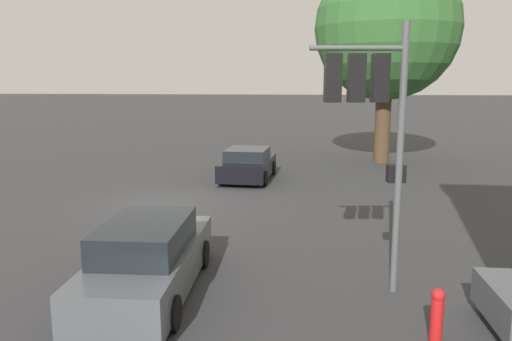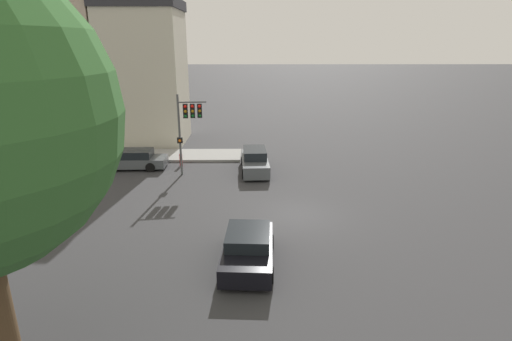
# 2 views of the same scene
# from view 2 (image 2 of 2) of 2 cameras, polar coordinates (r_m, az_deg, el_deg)

# --- Properties ---
(ground_plane) EXTENTS (300.00, 300.00, 0.00)m
(ground_plane) POSITION_cam_2_polar(r_m,az_deg,el_deg) (20.57, 5.78, -6.30)
(ground_plane) COLOR #333335
(rowhouse_backdrop) EXTENTS (7.61, 24.50, 12.75)m
(rowhouse_backdrop) POSITION_cam_2_polar(r_m,az_deg,el_deg) (39.35, -28.63, 11.97)
(rowhouse_backdrop) COLOR beige
(rowhouse_backdrop) RESTS_ON ground_plane
(traffic_signal) EXTENTS (0.76, 1.94, 5.29)m
(traffic_signal) POSITION_cam_2_polar(r_m,az_deg,el_deg) (26.00, -9.59, 7.38)
(traffic_signal) COLOR #515456
(traffic_signal) RESTS_ON ground_plane
(crossing_car_0) EXTENTS (4.18, 2.18, 1.37)m
(crossing_car_0) POSITION_cam_2_polar(r_m,az_deg,el_deg) (15.96, -1.16, -11.10)
(crossing_car_0) COLOR black
(crossing_car_0) RESTS_ON ground_plane
(crossing_car_1) EXTENTS (4.83, 1.98, 1.54)m
(crossing_car_1) POSITION_cam_2_polar(r_m,az_deg,el_deg) (27.05, -0.18, 1.36)
(crossing_car_1) COLOR #4C5156
(crossing_car_1) RESTS_ON ground_plane
(parked_car_0) EXTENTS (2.00, 4.83, 1.32)m
(parked_car_0) POSITION_cam_2_polar(r_m,az_deg,el_deg) (29.02, -17.29, 1.51)
(parked_car_0) COLOR #4C5156
(parked_car_0) RESTS_ON ground_plane
(parked_car_1) EXTENTS (2.11, 4.24, 1.49)m
(parked_car_1) POSITION_cam_2_polar(r_m,az_deg,el_deg) (31.05, -27.25, 1.48)
(parked_car_1) COLOR black
(parked_car_1) RESTS_ON ground_plane
(fire_hydrant) EXTENTS (0.22, 0.22, 0.92)m
(fire_hydrant) POSITION_cam_2_polar(r_m,az_deg,el_deg) (28.78, -10.67, 1.59)
(fire_hydrant) COLOR red
(fire_hydrant) RESTS_ON ground_plane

